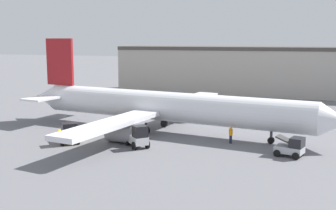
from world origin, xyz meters
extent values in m
plane|color=slate|center=(0.00, 0.00, 0.00)|extent=(400.00, 400.00, 0.00)
cube|color=#ADA89E|center=(9.95, 38.54, 4.36)|extent=(64.06, 10.19, 8.73)
cube|color=#47423D|center=(9.95, 38.54, 9.08)|extent=(64.06, 10.40, 0.70)
cylinder|color=white|center=(0.00, 0.00, 3.07)|extent=(34.30, 8.87, 3.45)
cone|color=white|center=(18.24, -2.95, 3.07)|extent=(3.27, 3.78, 3.39)
cone|color=white|center=(-18.75, 3.03, 3.07)|extent=(4.27, 3.85, 3.28)
cube|color=white|center=(-0.20, 9.49, 2.47)|extent=(5.43, 15.50, 0.50)
cube|color=white|center=(-3.18, -8.94, 2.47)|extent=(5.43, 15.50, 0.50)
cylinder|color=#939399|center=(-0.56, 7.23, 1.10)|extent=(3.72, 2.63, 2.11)
cylinder|color=#939399|center=(-2.81, -6.69, 1.10)|extent=(3.72, 2.63, 2.11)
cube|color=maroon|center=(-16.19, 2.62, 7.92)|extent=(4.36, 1.05, 6.23)
cube|color=white|center=(-15.59, 6.37, 3.42)|extent=(3.73, 4.59, 0.24)
cube|color=white|center=(-16.80, -1.13, 3.42)|extent=(3.73, 4.59, 0.24)
cylinder|color=#38383D|center=(12.15, -1.97, 0.67)|extent=(0.28, 0.28, 1.35)
cylinder|color=black|center=(12.15, -1.97, 0.35)|extent=(0.75, 0.46, 0.70)
cylinder|color=#38383D|center=(-2.05, -1.94, 0.67)|extent=(0.28, 0.28, 1.35)
cylinder|color=black|center=(-2.05, -1.94, 0.45)|extent=(0.94, 0.49, 0.90)
cylinder|color=#38383D|center=(-1.33, 2.49, 0.67)|extent=(0.28, 0.28, 1.35)
cylinder|color=black|center=(-1.33, 2.49, 0.45)|extent=(0.94, 0.49, 0.90)
cylinder|color=#1E2338|center=(8.07, -3.18, 0.44)|extent=(0.29, 0.29, 0.88)
cylinder|color=orange|center=(8.07, -3.18, 1.23)|extent=(0.40, 0.40, 0.70)
sphere|color=tan|center=(8.07, -3.18, 1.71)|extent=(0.26, 0.26, 0.26)
cube|color=silver|center=(-0.82, -7.64, 0.81)|extent=(3.05, 3.06, 0.80)
cube|color=black|center=(-0.25, -8.21, 1.78)|extent=(1.81, 1.81, 1.15)
cylinder|color=black|center=(-0.61, -8.86, 0.41)|extent=(0.78, 0.78, 0.82)
cylinder|color=black|center=(0.40, -7.85, 0.41)|extent=(0.78, 0.78, 0.82)
cylinder|color=black|center=(-2.04, -7.43, 0.41)|extent=(0.78, 0.78, 0.82)
cylinder|color=black|center=(-1.03, -6.42, 0.41)|extent=(0.78, 0.78, 0.82)
cube|color=#B2B2B7|center=(14.20, -6.32, 0.65)|extent=(2.89, 2.29, 0.64)
cube|color=black|center=(14.88, -6.51, 1.42)|extent=(1.48, 1.74, 0.91)
cube|color=#333333|center=(13.76, -6.19, 1.57)|extent=(1.84, 1.55, 0.63)
cylinder|color=black|center=(14.82, -7.36, 0.33)|extent=(0.71, 0.45, 0.66)
cylinder|color=black|center=(15.28, -5.76, 0.33)|extent=(0.71, 0.45, 0.66)
cylinder|color=black|center=(13.12, -6.87, 0.33)|extent=(0.71, 0.45, 0.66)
cylinder|color=black|center=(13.58, -5.27, 0.33)|extent=(0.71, 0.45, 0.66)
cube|color=yellow|center=(-8.45, -8.38, 0.78)|extent=(3.31, 3.43, 0.80)
cube|color=black|center=(-7.87, -9.03, 1.75)|extent=(2.03, 2.02, 1.14)
cylinder|color=black|center=(-8.35, -9.74, 0.38)|extent=(0.71, 0.75, 0.76)
cylinder|color=black|center=(-7.11, -8.64, 0.38)|extent=(0.71, 0.75, 0.76)
cylinder|color=black|center=(-9.80, -8.12, 0.38)|extent=(0.71, 0.75, 0.76)
cylinder|color=black|center=(-8.56, -7.01, 0.38)|extent=(0.71, 0.75, 0.76)
camera|label=1|loc=(15.48, -46.55, 10.99)|focal=45.00mm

